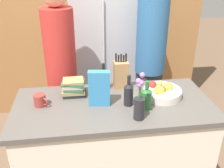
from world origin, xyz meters
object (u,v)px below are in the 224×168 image
at_px(bottle_wine, 103,79).
at_px(person_in_blue, 150,55).
at_px(cereal_box, 99,89).
at_px(refrigerator, 106,50).
at_px(fruit_bowl, 162,91).
at_px(book_stack, 74,88).
at_px(coffee_mug, 40,100).
at_px(flower_vase, 139,103).
at_px(person_at_sink, 61,67).
at_px(bottle_vinegar, 129,93).
at_px(knife_block, 121,74).
at_px(bottle_oil, 146,98).

bearing_deg(bottle_wine, person_in_blue, 40.10).
height_order(cereal_box, bottle_wine, cereal_box).
relative_size(refrigerator, cereal_box, 6.98).
bearing_deg(fruit_bowl, book_stack, 170.40).
distance_m(refrigerator, coffee_mug, 1.34).
height_order(bottle_wine, person_in_blue, person_in_blue).
distance_m(flower_vase, bottle_wine, 0.50).
relative_size(fruit_bowl, person_at_sink, 0.17).
relative_size(bottle_vinegar, bottle_wine, 1.03).
height_order(knife_block, bottle_wine, knife_block).
xyz_separation_m(cereal_box, bottle_oil, (0.33, -0.09, -0.05)).
distance_m(refrigerator, bottle_oil, 1.33).
bearing_deg(person_at_sink, coffee_mug, -132.22).
bearing_deg(flower_vase, book_stack, 137.34).
xyz_separation_m(fruit_bowl, knife_block, (-0.30, 0.21, 0.07)).
bearing_deg(knife_block, fruit_bowl, -35.11).
relative_size(refrigerator, knife_block, 6.29).
height_order(refrigerator, person_at_sink, refrigerator).
bearing_deg(refrigerator, book_stack, -109.99).
bearing_deg(person_in_blue, cereal_box, -155.86).
distance_m(cereal_box, bottle_wine, 0.25).
height_order(coffee_mug, bottle_wine, bottle_wine).
bearing_deg(coffee_mug, refrigerator, 61.90).
bearing_deg(person_in_blue, bottle_wine, -165.59).
distance_m(bottle_oil, bottle_wine, 0.43).
bearing_deg(person_in_blue, flower_vase, -135.49).
height_order(knife_block, person_at_sink, person_at_sink).
height_order(book_stack, bottle_wine, bottle_wine).
xyz_separation_m(knife_block, bottle_vinegar, (0.01, -0.30, -0.02)).
relative_size(flower_vase, book_stack, 1.78).
bearing_deg(coffee_mug, person_at_sink, 75.77).
relative_size(refrigerator, coffee_mug, 17.27).
relative_size(fruit_bowl, coffee_mug, 2.77).
bearing_deg(cereal_box, person_at_sink, 116.81).
xyz_separation_m(fruit_bowl, coffee_mug, (-0.94, -0.01, 0.00)).
relative_size(bottle_vinegar, person_in_blue, 0.13).
distance_m(bottle_wine, person_in_blue, 0.67).
bearing_deg(refrigerator, person_in_blue, -55.80).
relative_size(knife_block, coffee_mug, 2.75).
height_order(knife_block, flower_vase, flower_vase).
height_order(fruit_bowl, bottle_vinegar, bottle_vinegar).
distance_m(knife_block, coffee_mug, 0.68).
xyz_separation_m(refrigerator, person_in_blue, (0.38, -0.55, 0.12)).
bearing_deg(bottle_oil, refrigerator, 95.84).
bearing_deg(bottle_wine, bottle_vinegar, -60.45).
bearing_deg(cereal_box, flower_vase, -41.86).
bearing_deg(coffee_mug, bottle_wine, 21.67).
distance_m(bottle_oil, person_in_blue, 0.81).
height_order(cereal_box, bottle_oil, cereal_box).
bearing_deg(bottle_wine, fruit_bowl, -22.23).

